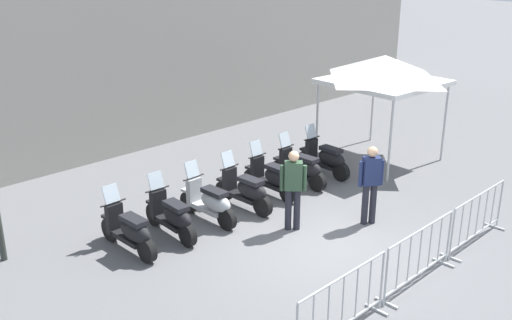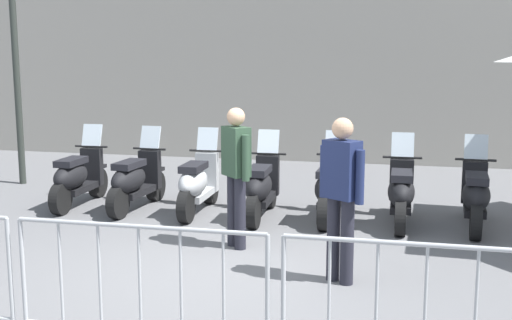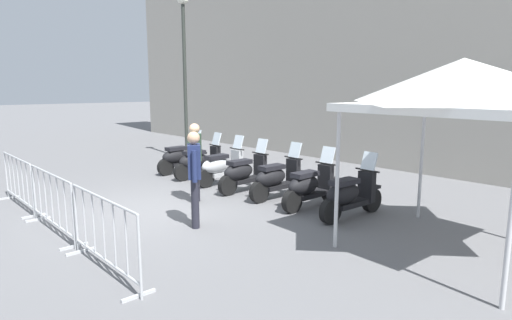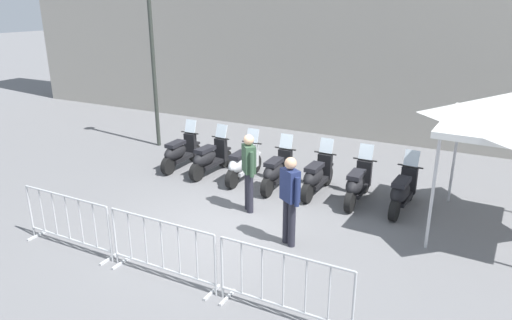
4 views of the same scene
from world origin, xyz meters
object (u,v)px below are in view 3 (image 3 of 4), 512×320
Objects in this scene: motorcycle_4 at (277,179)px; barrier_segment_2 at (104,236)px; motorcycle_3 at (245,173)px; street_lamp at (184,63)px; officer_near_row_end at (195,158)px; barrier_segment_0 at (18,183)px; barrier_segment_1 at (52,204)px; officer_mid_plaza at (194,173)px; motorcycle_5 at (310,187)px; motorcycle_2 at (222,167)px; motorcycle_1 at (200,162)px; canopy_tent at (462,86)px; motorcycle_0 at (181,158)px; motorcycle_6 at (350,195)px.

motorcycle_4 reaches higher than barrier_segment_2.
street_lamp is (-4.92, 1.27, 2.83)m from motorcycle_3.
officer_near_row_end is at bearing -119.54° from motorcycle_4.
barrier_segment_1 is (2.16, 0.11, 0.00)m from barrier_segment_0.
barrier_segment_1 is 2.48m from officer_mid_plaza.
street_lamp reaches higher than officer_near_row_end.
motorcycle_3 is at bearing -170.38° from motorcycle_4.
officer_mid_plaza is at bearing -29.08° from street_lamp.
motorcycle_5 is 1.00× the size of officer_near_row_end.
motorcycle_2 is 1.00× the size of motorcycle_4.
officer_mid_plaza is at bearing -31.82° from officer_near_row_end.
motorcycle_3 is 4.38m from barrier_segment_1.
motorcycle_2 is at bearing 105.50° from barrier_segment_1.
motorcycle_1 is at bearing -176.14° from motorcycle_4.
canopy_tent is (4.90, 1.53, 1.54)m from officer_near_row_end.
officer_near_row_end reaches higher than motorcycle_0.
motorcycle_3 is 1.00× the size of motorcycle_4.
street_lamp is (-7.86, 1.02, 2.83)m from motorcycle_6.
motorcycle_4 and motorcycle_5 have the same top height.
motorcycle_2 is at bearing 128.27° from barrier_segment_2.
barrier_segment_2 is at bearing -38.19° from motorcycle_0.
motorcycle_0 is 0.32× the size of street_lamp.
motorcycle_1 is at bearing -176.92° from motorcycle_2.
street_lamp is at bearing 171.04° from motorcycle_5.
motorcycle_3 is 1.97m from motorcycle_5.
barrier_segment_1 is at bearing -53.56° from motorcycle_0.
canopy_tent reaches higher than motorcycle_4.
officer_mid_plaza reaches higher than motorcycle_3.
motorcycle_5 is 0.83× the size of barrier_segment_2.
street_lamp reaches higher than barrier_segment_2.
motorcycle_2 reaches higher than barrier_segment_1.
barrier_segment_1 is 1.00× the size of barrier_segment_2.
motorcycle_4 is at bearing 80.65° from barrier_segment_1.
barrier_segment_2 is (1.41, -4.43, 0.07)m from motorcycle_4.
barrier_segment_2 is (5.35, -4.21, 0.07)m from motorcycle_0.
motorcycle_0 is 1.00× the size of motorcycle_5.
barrier_segment_1 is at bearing -121.25° from officer_mid_plaza.
officer_mid_plaza is at bearing -119.73° from motorcycle_6.
motorcycle_4 is at bearing 58.01° from barrier_segment_0.
street_lamp is at bearing 165.50° from motorcycle_3.
motorcycle_3 is at bearing 93.19° from officer_near_row_end.
canopy_tent is (4.98, 0.11, 2.06)m from motorcycle_3.
street_lamp is at bearing 151.72° from officer_near_row_end.
officer_near_row_end is (2.01, 3.07, 0.46)m from barrier_segment_0.
officer_mid_plaza reaches higher than barrier_segment_1.
motorcycle_5 reaches higher than barrier_segment_1.
motorcycle_6 is 2.98m from officer_mid_plaza.
street_lamp reaches higher than motorcycle_6.
barrier_segment_0 is 0.71× the size of canopy_tent.
motorcycle_4 and motorcycle_6 have the same top height.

